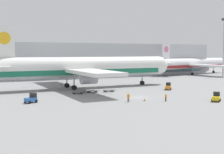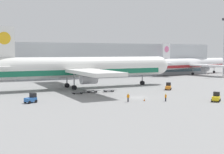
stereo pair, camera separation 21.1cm
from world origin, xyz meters
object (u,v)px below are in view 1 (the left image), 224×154
at_px(airplane_main, 81,68).
at_px(baggage_dolly_third, 109,90).
at_px(ground_crew_near, 128,97).
at_px(ground_crew_far, 166,97).
at_px(baggage_tug_far, 216,97).
at_px(traffic_cone_near, 144,99).
at_px(baggage_tug_foreground, 168,87).
at_px(airplane_distant, 192,64).
at_px(baggage_dolly_lead, 78,92).
at_px(baggage_tug_mid, 31,99).
at_px(baggage_dolly_second, 92,91).
at_px(light_mast, 224,43).

xyz_separation_m(airplane_main, baggage_dolly_third, (3.44, -11.17, -5.45)).
bearing_deg(ground_crew_near, ground_crew_far, 14.62).
distance_m(baggage_tug_far, traffic_cone_near, 15.08).
bearing_deg(traffic_cone_near, ground_crew_far, -33.26).
distance_m(ground_crew_near, ground_crew_far, 8.00).
bearing_deg(baggage_tug_far, baggage_tug_foreground, 44.18).
bearing_deg(airplane_distant, airplane_main, -166.26).
bearing_deg(baggage_tug_foreground, ground_crew_far, -176.32).
relative_size(airplane_main, baggage_dolly_lead, 15.46).
relative_size(baggage_tug_mid, baggage_tug_far, 1.00).
height_order(airplane_main, ground_crew_far, airplane_main).
distance_m(baggage_tug_foreground, baggage_dolly_second, 21.50).
distance_m(baggage_tug_mid, ground_crew_far, 27.96).
xyz_separation_m(baggage_tug_foreground, baggage_dolly_third, (-16.67, 3.21, -0.49)).
height_order(airplane_main, baggage_dolly_lead, airplane_main).
relative_size(airplane_main, baggage_dolly_third, 15.46).
bearing_deg(baggage_dolly_second, traffic_cone_near, -70.28).
bearing_deg(baggage_tug_mid, airplane_distant, 4.36).
height_order(ground_crew_far, traffic_cone_near, ground_crew_far).
distance_m(baggage_dolly_third, ground_crew_far, 20.14).
bearing_deg(ground_crew_near, traffic_cone_near, 29.93).
xyz_separation_m(airplane_main, airplane_distant, (66.56, 30.58, -0.96)).
xyz_separation_m(ground_crew_near, ground_crew_far, (7.50, -2.80, -0.10)).
bearing_deg(traffic_cone_near, baggage_dolly_lead, 117.73).
distance_m(light_mast, airplane_distant, 18.20).
bearing_deg(baggage_tug_mid, ground_crew_near, -49.13).
bearing_deg(light_mast, ground_crew_far, -143.86).
bearing_deg(baggage_tug_foreground, baggage_dolly_second, 121.07).
height_order(airplane_main, airplane_distant, airplane_main).
bearing_deg(airplane_distant, ground_crew_near, -149.58).
relative_size(airplane_main, airplane_distant, 1.21).
bearing_deg(traffic_cone_near, baggage_dolly_second, 104.66).
height_order(baggage_tug_mid, baggage_dolly_third, baggage_tug_mid).
relative_size(baggage_dolly_lead, baggage_dolly_second, 1.00).
height_order(baggage_tug_mid, traffic_cone_near, baggage_tug_mid).
xyz_separation_m(baggage_tug_mid, ground_crew_near, (18.44, -7.65, 0.20)).
bearing_deg(baggage_tug_mid, baggage_tug_far, -49.86).
bearing_deg(baggage_dolly_lead, baggage_dolly_third, 6.65).
height_order(light_mast, baggage_tug_foreground, light_mast).
distance_m(ground_crew_near, traffic_cone_near, 3.84).
distance_m(baggage_tug_foreground, baggage_tug_mid, 39.14).
relative_size(light_mast, ground_crew_near, 13.70).
distance_m(light_mast, baggage_tug_foreground, 60.90).
xyz_separation_m(baggage_tug_mid, baggage_dolly_second, (17.51, 9.89, -0.49)).
height_order(baggage_dolly_second, ground_crew_near, ground_crew_near).
distance_m(airplane_distant, baggage_tug_foreground, 64.77).
xyz_separation_m(baggage_dolly_third, traffic_cone_near, (0.19, -17.28, -0.08)).
distance_m(airplane_distant, baggage_dolly_third, 75.81).
xyz_separation_m(baggage_tug_foreground, baggage_dolly_lead, (-25.43, 2.96, -0.49)).
bearing_deg(ground_crew_far, baggage_dolly_third, 84.11).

